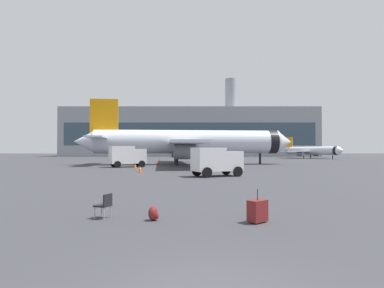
{
  "coord_description": "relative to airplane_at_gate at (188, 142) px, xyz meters",
  "views": [
    {
      "loc": [
        -0.29,
        -5.12,
        2.41
      ],
      "look_at": [
        -0.35,
        28.24,
        3.0
      ],
      "focal_mm": 29.95,
      "sensor_mm": 36.0,
      "label": 1
    }
  ],
  "objects": [
    {
      "name": "airplane_at_gate",
      "position": [
        0.0,
        0.0,
        0.0
      ],
      "size": [
        35.77,
        32.32,
        10.5
      ],
      "color": "silver",
      "rests_on": "ground"
    },
    {
      "name": "traveller_backpack",
      "position": [
        -0.5,
        -41.25,
        -3.42
      ],
      "size": [
        0.36,
        0.4,
        0.48
      ],
      "color": "maroon",
      "rests_on": "ground"
    },
    {
      "name": "airplane_taxiing",
      "position": [
        33.42,
        36.04,
        -1.52
      ],
      "size": [
        17.73,
        19.21,
        6.14
      ],
      "color": "silver",
      "rests_on": "ground"
    },
    {
      "name": "safety_cone_outer",
      "position": [
        4.73,
        -17.37,
        -3.33
      ],
      "size": [
        0.44,
        0.44,
        0.67
      ],
      "color": "#F2590C",
      "rests_on": "ground"
    },
    {
      "name": "safety_cone_mid",
      "position": [
        -4.67,
        -18.39,
        -3.31
      ],
      "size": [
        0.44,
        0.44,
        0.7
      ],
      "color": "#F2590C",
      "rests_on": "ground"
    },
    {
      "name": "cargo_van",
      "position": [
        3.03,
        -23.23,
        -2.21
      ],
      "size": [
        4.83,
        3.73,
        2.6
      ],
      "color": "white",
      "rests_on": "ground"
    },
    {
      "name": "rolling_suitcase",
      "position": [
        2.98,
        -41.56,
        -3.27
      ],
      "size": [
        0.75,
        0.72,
        1.1
      ],
      "color": "maroon",
      "rests_on": "ground"
    },
    {
      "name": "safety_cone_near",
      "position": [
        -6.57,
        -10.54,
        -3.36
      ],
      "size": [
        0.44,
        0.44,
        0.6
      ],
      "color": "#F2590C",
      "rests_on": "ground"
    },
    {
      "name": "gate_chair",
      "position": [
        -2.25,
        -40.91,
        -3.16
      ],
      "size": [
        0.62,
        0.62,
        0.86
      ],
      "color": "black",
      "rests_on": "ground"
    },
    {
      "name": "service_truck",
      "position": [
        -8.16,
        -7.89,
        -2.05
      ],
      "size": [
        5.28,
        4.16,
        2.9
      ],
      "color": "white",
      "rests_on": "ground"
    },
    {
      "name": "safety_cone_far",
      "position": [
        -4.69,
        1.73,
        -3.27
      ],
      "size": [
        0.44,
        0.44,
        0.78
      ],
      "color": "#F2590C",
      "rests_on": "ground"
    },
    {
      "name": "terminal_building",
      "position": [
        0.05,
        70.67,
        5.29
      ],
      "size": [
        93.09,
        21.27,
        29.69
      ],
      "color": "gray",
      "rests_on": "ground"
    }
  ]
}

